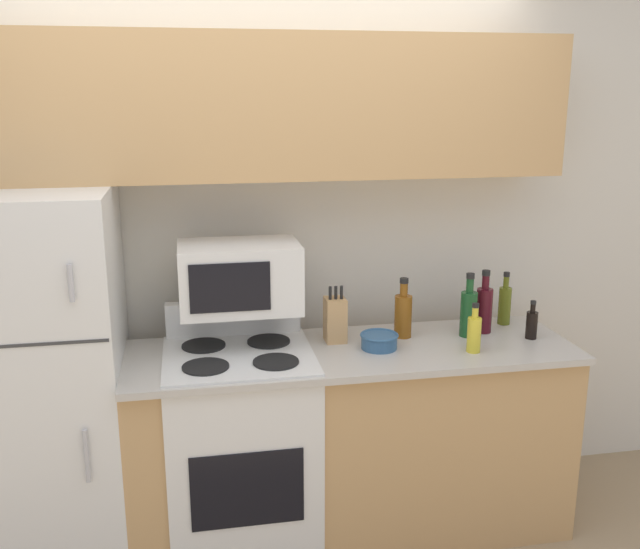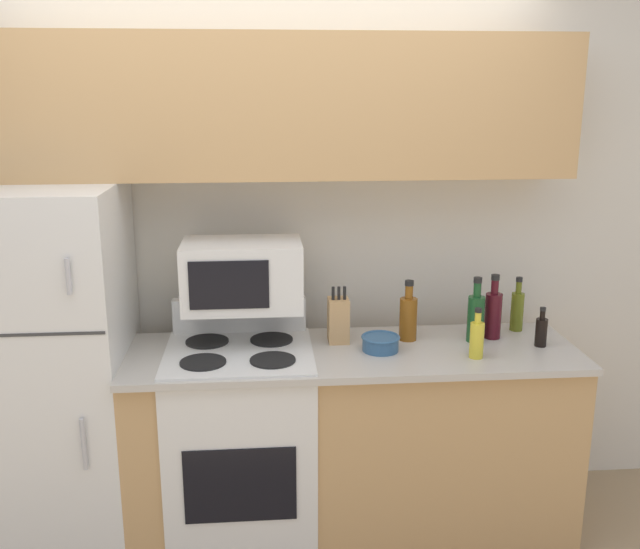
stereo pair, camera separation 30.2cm
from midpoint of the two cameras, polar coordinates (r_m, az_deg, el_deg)
The scene contains 14 objects.
wall_back at distance 3.45m, azimuth -1.45°, elevation 2.10°, with size 8.00×0.05×2.55m.
lower_cabinets at distance 3.36m, azimuth 5.23°, elevation -13.27°, with size 1.98×0.62×0.91m.
refrigerator at distance 3.31m, azimuth -18.52°, elevation -7.48°, with size 0.70×0.72×1.64m.
upper_cabinets at distance 3.18m, azimuth -1.32°, elevation 13.26°, with size 2.68×0.34×0.61m.
stove at distance 3.29m, azimuth -3.63°, elevation -13.43°, with size 0.64×0.60×1.08m.
microwave at distance 3.12m, azimuth -3.51°, elevation -0.06°, with size 0.52×0.34×0.29m.
knife_block at distance 3.22m, azimuth 4.17°, elevation -3.68°, with size 0.09×0.11×0.26m.
bowl at distance 3.15m, azimuth 7.61°, elevation -5.47°, with size 0.17×0.17×0.07m.
bottle_cooking_spray at distance 3.14m, azimuth 15.16°, elevation -4.99°, with size 0.06×0.06×0.22m.
bottle_whiskey at distance 3.28m, azimuth 9.70°, elevation -3.39°, with size 0.08×0.08×0.28m.
bottle_soy_sauce at distance 3.36m, azimuth 19.77°, elevation -4.31°, with size 0.05×0.05×0.18m.
bottle_olive_oil at distance 3.53m, azimuth 17.89°, elevation -2.72°, with size 0.06×0.06×0.26m.
bottle_wine_red at distance 3.39m, azimuth 16.19°, elevation -3.03°, with size 0.08×0.08×0.30m.
bottle_wine_green at distance 3.32m, azimuth 14.92°, elevation -3.30°, with size 0.08×0.08×0.30m.
Camera 2 is at (-0.05, -2.65, 2.02)m, focal length 40.00 mm.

